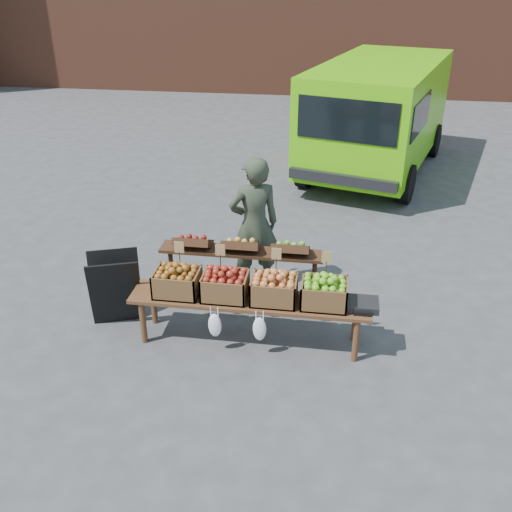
% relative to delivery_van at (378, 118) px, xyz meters
% --- Properties ---
extents(ground, '(80.00, 80.00, 0.00)m').
position_rel_delivery_van_xyz_m(ground, '(-2.70, -5.93, -1.09)').
color(ground, '#424245').
extents(delivery_van, '(3.49, 5.29, 2.18)m').
position_rel_delivery_van_xyz_m(delivery_van, '(0.00, 0.00, 0.00)').
color(delivery_van, '#57C30A').
rests_on(delivery_van, ground).
extents(vendor, '(0.78, 0.66, 1.82)m').
position_rel_delivery_van_xyz_m(vendor, '(-1.76, -5.09, -0.18)').
color(vendor, '#303829').
rests_on(vendor, ground).
extents(chalkboard_sign, '(0.67, 0.51, 0.90)m').
position_rel_delivery_van_xyz_m(chalkboard_sign, '(-3.27, -6.15, -0.64)').
color(chalkboard_sign, black).
rests_on(chalkboard_sign, ground).
extents(back_table, '(2.10, 0.44, 1.04)m').
position_rel_delivery_van_xyz_m(back_table, '(-1.84, -5.61, -0.57)').
color(back_table, '#382012').
rests_on(back_table, ground).
extents(display_bench, '(2.70, 0.56, 0.57)m').
position_rel_delivery_van_xyz_m(display_bench, '(-1.62, -6.33, -0.80)').
color(display_bench, '#4F2F1A').
rests_on(display_bench, ground).
extents(crate_golden_apples, '(0.50, 0.40, 0.28)m').
position_rel_delivery_van_xyz_m(crate_golden_apples, '(-2.45, -6.33, -0.38)').
color(crate_golden_apples, brown).
rests_on(crate_golden_apples, display_bench).
extents(crate_russet_pears, '(0.50, 0.40, 0.28)m').
position_rel_delivery_van_xyz_m(crate_russet_pears, '(-1.90, -6.33, -0.38)').
color(crate_russet_pears, maroon).
rests_on(crate_russet_pears, display_bench).
extents(crate_red_apples, '(0.50, 0.40, 0.28)m').
position_rel_delivery_van_xyz_m(crate_red_apples, '(-1.35, -6.33, -0.38)').
color(crate_red_apples, '#A58833').
rests_on(crate_red_apples, display_bench).
extents(crate_green_apples, '(0.50, 0.40, 0.28)m').
position_rel_delivery_van_xyz_m(crate_green_apples, '(-0.80, -6.33, -0.38)').
color(crate_green_apples, '#589D20').
rests_on(crate_green_apples, display_bench).
extents(weighing_scale, '(0.34, 0.30, 0.08)m').
position_rel_delivery_van_xyz_m(weighing_scale, '(-0.37, -6.33, -0.48)').
color(weighing_scale, black).
rests_on(weighing_scale, display_bench).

